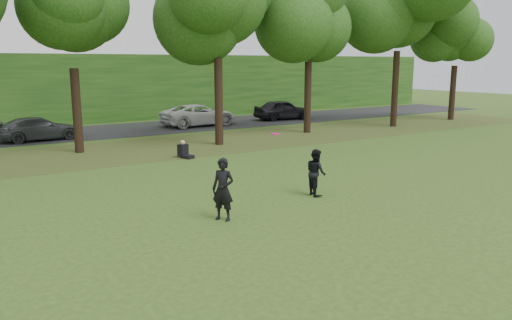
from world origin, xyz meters
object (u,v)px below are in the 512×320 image
Objects in this scene: frisbee at (275,134)px; seated_person at (184,151)px; player_left at (223,189)px; player_right at (316,172)px.

frisbee is 0.44× the size of seated_person.
player_right is at bearing 65.19° from player_left.
frisbee reaches higher than seated_person.
frisbee reaches higher than player_right.
player_left is 1.14× the size of player_right.
player_left is 3.99m from player_right.
frisbee reaches higher than player_left.
frisbee is at bearing 66.10° from player_left.
player_right is (3.92, 0.71, -0.11)m from player_left.
frisbee is at bearing 113.14° from player_right.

